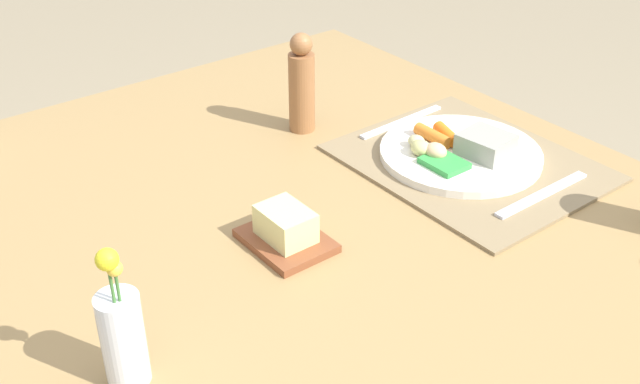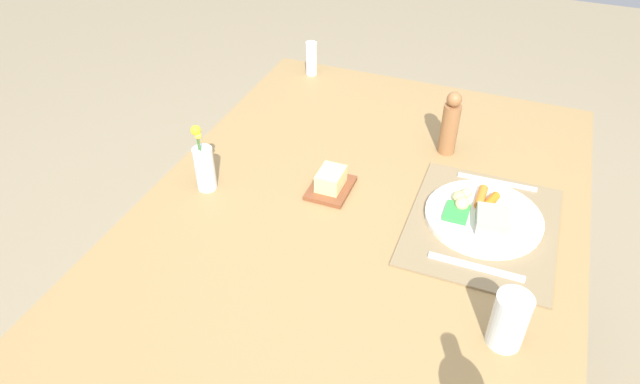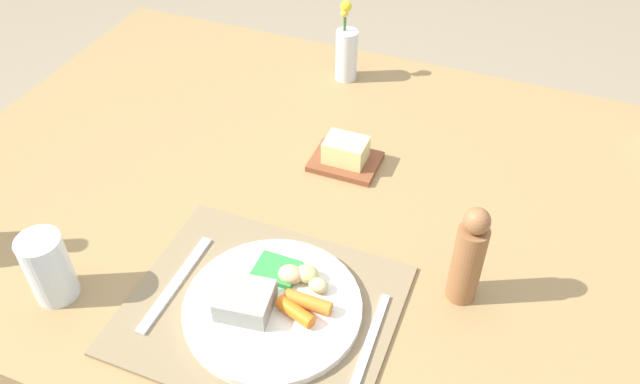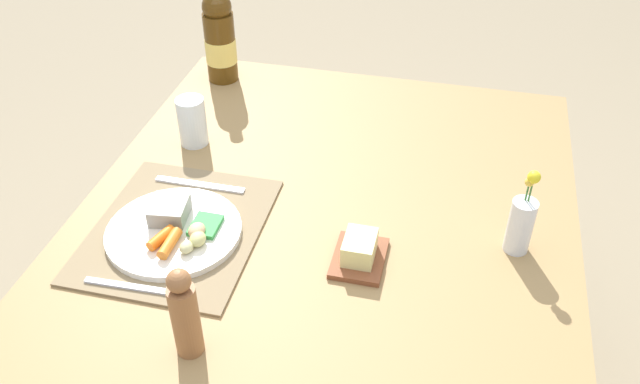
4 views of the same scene
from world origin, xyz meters
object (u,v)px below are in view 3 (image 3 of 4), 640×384
(knife, at_px, (368,347))
(water_tumbler, at_px, (50,271))
(fork, at_px, (176,283))
(butter_dish, at_px, (346,155))
(flower_vase, at_px, (346,52))
(dining_table, at_px, (305,214))
(pepper_mill, at_px, (468,257))
(dinner_plate, at_px, (272,303))

(knife, distance_m, water_tumbler, 0.50)
(fork, height_order, water_tumbler, water_tumbler)
(butter_dish, bearing_deg, knife, -65.80)
(fork, xyz_separation_m, knife, (0.32, -0.00, 0.00))
(flower_vase, bearing_deg, dining_table, -81.53)
(pepper_mill, bearing_deg, fork, -160.54)
(dinner_plate, xyz_separation_m, fork, (-0.16, -0.01, -0.01))
(dining_table, bearing_deg, flower_vase, 98.47)
(dinner_plate, relative_size, fork, 1.33)
(dinner_plate, height_order, fork, dinner_plate)
(dinner_plate, bearing_deg, dining_table, 102.74)
(water_tumbler, xyz_separation_m, pepper_mill, (0.59, 0.23, 0.04))
(dining_table, height_order, fork, fork)
(fork, distance_m, water_tumbler, 0.19)
(pepper_mill, bearing_deg, dining_table, 156.46)
(dinner_plate, bearing_deg, fork, -175.87)
(water_tumbler, bearing_deg, dining_table, 54.27)
(flower_vase, bearing_deg, fork, -93.49)
(dining_table, height_order, pepper_mill, pepper_mill)
(dinner_plate, height_order, pepper_mill, pepper_mill)
(dining_table, xyz_separation_m, water_tumbler, (-0.27, -0.37, 0.12))
(pepper_mill, bearing_deg, flower_vase, 125.75)
(butter_dish, distance_m, flower_vase, 0.32)
(dinner_plate, distance_m, fork, 0.16)
(water_tumbler, relative_size, pepper_mill, 0.65)
(butter_dish, xyz_separation_m, water_tumbler, (-0.32, -0.47, 0.03))
(pepper_mill, bearing_deg, butter_dish, 139.54)
(dinner_plate, height_order, flower_vase, flower_vase)
(knife, relative_size, butter_dish, 1.53)
(fork, bearing_deg, water_tumbler, -154.84)
(water_tumbler, relative_size, flower_vase, 0.64)
(dinner_plate, bearing_deg, pepper_mill, 27.86)
(knife, distance_m, pepper_mill, 0.20)
(knife, xyz_separation_m, flower_vase, (-0.28, 0.69, 0.06))
(dining_table, bearing_deg, butter_dish, 63.49)
(knife, height_order, butter_dish, butter_dish)
(flower_vase, height_order, pepper_mill, flower_vase)
(fork, relative_size, knife, 1.04)
(butter_dish, height_order, water_tumbler, water_tumbler)
(flower_vase, bearing_deg, pepper_mill, -54.25)
(knife, height_order, flower_vase, flower_vase)
(dinner_plate, distance_m, knife, 0.16)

